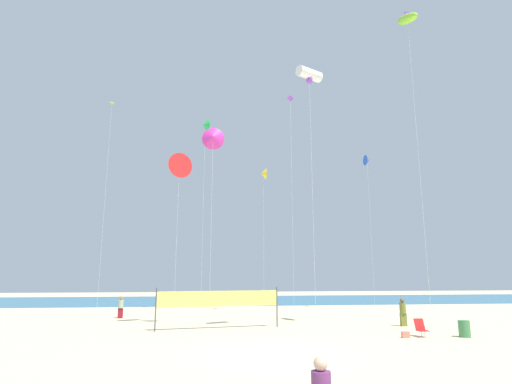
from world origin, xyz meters
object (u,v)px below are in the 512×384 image
Objects in this scene: kite_white_tube at (309,75)px; beach_handbag at (406,335)px; kite_magenta_delta at (213,138)px; beachgoer_sage_shirt at (121,306)px; trash_barrel at (464,329)px; kite_blue_delta at (367,161)px; kite_green_delta at (205,125)px; beachgoer_olive_shirt at (403,311)px; kite_lime_diamond at (111,114)px; kite_red_delta at (179,166)px; kite_violet_diamond at (291,109)px; volleyball_net at (219,300)px; kite_lime_inflatable at (407,19)px; folding_beach_chair at (421,327)px; kite_yellow_delta at (264,174)px.

beach_handbag is at bearing -22.43° from kite_white_tube.
kite_magenta_delta is 7.11m from kite_white_tube.
beachgoer_sage_shirt is 22.60m from trash_barrel.
kite_green_delta is at bearing -179.14° from kite_blue_delta.
beachgoer_sage_shirt is 0.93× the size of beachgoer_olive_shirt.
kite_green_delta is (-12.60, 10.66, 15.62)m from beachgoer_olive_shirt.
trash_barrel is 0.05× the size of kite_lime_diamond.
kite_red_delta is 0.78× the size of kite_blue_delta.
beachgoer_sage_shirt is at bearing 144.66° from beach_handbag.
beach_handbag is 15.51m from kite_white_tube.
beach_handbag is 16.81m from kite_red_delta.
kite_green_delta is 0.99× the size of kite_violet_diamond.
kite_violet_diamond reaches higher than volleyball_net.
kite_green_delta is (1.56, 9.09, 6.32)m from kite_red_delta.
kite_blue_delta is 16.47m from kite_white_tube.
kite_lime_inflatable is (-0.77, 1.72, 18.75)m from trash_barrel.
kite_magenta_delta reaches higher than kite_red_delta.
beachgoer_sage_shirt is 1.90× the size of trash_barrel.
kite_violet_diamond is (-8.47, -5.43, 2.51)m from kite_blue_delta.
folding_beach_chair is 17.26m from kite_red_delta.
kite_red_delta is (-15.11, 6.27, 9.79)m from trash_barrel.
folding_beach_chair is 20.52m from kite_blue_delta.
kite_red_delta is (-14.16, 1.57, 9.31)m from beachgoer_olive_shirt.
beachgoer_olive_shirt is 0.12× the size of kite_blue_delta.
kite_yellow_delta reaches higher than trash_barrel.
beachgoer_sage_shirt is 15.85m from kite_yellow_delta.
kite_white_tube is (14.04, -11.02, -1.25)m from kite_lime_diamond.
kite_magenta_delta is (-4.63, -9.90, -0.16)m from kite_yellow_delta.
beachgoer_olive_shirt is 0.10× the size of kite_violet_diamond.
kite_white_tube reaches higher than folding_beach_chair.
trash_barrel is 13.33m from volleyball_net.
kite_red_delta is 17.51m from kite_lime_inflatable.
trash_barrel is 2.18× the size of beach_handbag.
folding_beach_chair is 0.06× the size of kite_blue_delta.
trash_barrel is 20.58m from kite_blue_delta.
kite_red_delta is 19.60m from kite_blue_delta.
beach_handbag is 0.02× the size of kite_lime_inflatable.
kite_red_delta is at bearing 142.52° from kite_magenta_delta.
kite_magenta_delta is (2.16, -1.66, 1.50)m from kite_red_delta.
folding_beach_chair is 1.07× the size of trash_barrel.
kite_yellow_delta is at bearing 50.48° from kite_red_delta.
kite_lime_diamond reaches higher than trash_barrel.
kite_lime_diamond is at bearing 133.10° from kite_red_delta.
kite_lime_diamond is 1.39× the size of kite_magenta_delta.
kite_red_delta is at bearing 162.38° from kite_lime_inflatable.
kite_white_tube is (-6.32, -2.82, 14.09)m from beachgoer_olive_shirt.
folding_beach_chair is (17.22, -11.25, -0.38)m from beachgoer_sage_shirt.
beachgoer_olive_shirt is at bearing -43.53° from kite_violet_diamond.
kite_green_delta is (-10.44, 15.20, 16.37)m from beach_handbag.
trash_barrel is at bearing -60.18° from kite_yellow_delta.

